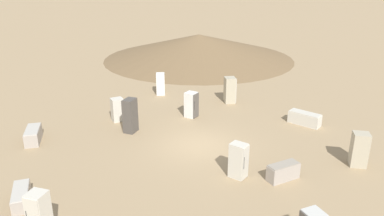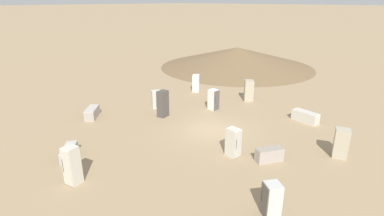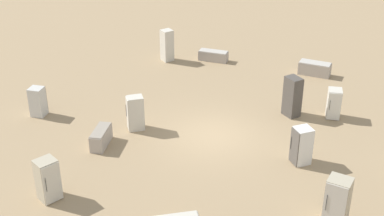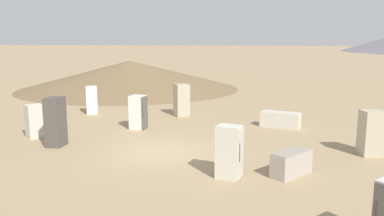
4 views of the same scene
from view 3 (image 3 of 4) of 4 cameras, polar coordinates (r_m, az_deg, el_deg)
ground_plane at (r=23.70m, az=2.23°, el=-2.98°), size 1000.00×1000.00×0.00m
discarded_fridge_0 at (r=25.75m, az=14.90°, el=0.46°), size 0.92×0.88×1.42m
discarded_fridge_1 at (r=23.16m, az=-9.68°, el=-3.10°), size 1.54×1.22×0.75m
discarded_fridge_2 at (r=26.10m, az=-16.12°, el=0.67°), size 0.88×0.88×1.42m
discarded_fridge_3 at (r=21.90m, az=11.60°, el=-3.96°), size 0.65×0.72×1.59m
discarded_fridge_6 at (r=23.98m, az=-6.07°, el=-0.54°), size 0.61×0.77×1.61m
discarded_fridge_7 at (r=30.26m, az=12.95°, el=4.12°), size 1.70×1.71×0.73m
discarded_fridge_8 at (r=25.39m, az=10.67°, el=1.21°), size 0.84×0.72×1.95m
discarded_fridge_9 at (r=31.44m, az=2.29°, el=5.60°), size 1.54×1.69×0.60m
discarded_fridge_10 at (r=18.97m, az=15.23°, el=-9.58°), size 1.05×1.04×1.77m
discarded_fridge_11 at (r=20.13m, az=-15.12°, el=-7.40°), size 0.91×0.91×1.64m
discarded_fridge_12 at (r=31.25m, az=-2.69°, el=6.70°), size 0.75×0.72×1.86m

